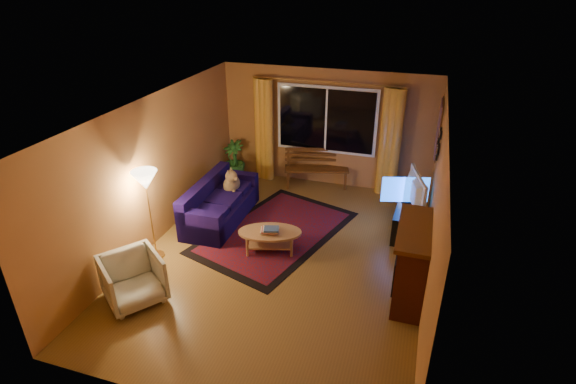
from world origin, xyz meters
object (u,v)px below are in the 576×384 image
(sofa, at_px, (220,201))
(tv_console, at_px, (407,218))
(bench, at_px, (316,178))
(coffee_table, at_px, (270,241))
(floor_lamp, at_px, (151,215))
(armchair, at_px, (133,277))

(sofa, height_order, tv_console, sofa)
(bench, relative_size, coffee_table, 1.29)
(sofa, xyz_separation_m, tv_console, (3.37, 0.65, -0.13))
(bench, xyz_separation_m, sofa, (-1.36, -1.95, 0.18))
(sofa, xyz_separation_m, coffee_table, (1.23, -0.71, -0.19))
(sofa, bearing_deg, bench, 54.49)
(tv_console, bearing_deg, bench, 149.03)
(floor_lamp, height_order, tv_console, floor_lamp)
(floor_lamp, xyz_separation_m, tv_console, (3.89, 2.07, -0.52))
(armchair, relative_size, tv_console, 0.64)
(tv_console, bearing_deg, floor_lamp, -150.07)
(armchair, height_order, tv_console, armchair)
(armchair, height_order, floor_lamp, floor_lamp)
(armchair, relative_size, floor_lamp, 0.51)
(sofa, bearing_deg, floor_lamp, -110.55)
(armchair, bearing_deg, bench, 18.04)
(tv_console, bearing_deg, sofa, -167.27)
(bench, relative_size, floor_lamp, 0.88)
(armchair, distance_m, tv_console, 4.74)
(armchair, xyz_separation_m, floor_lamp, (-0.32, 1.04, 0.38))
(bench, xyz_separation_m, tv_console, (2.01, -1.30, 0.05))
(floor_lamp, bearing_deg, coffee_table, 22.26)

